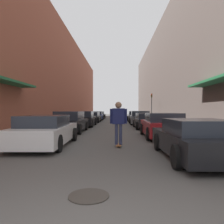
{
  "coord_description": "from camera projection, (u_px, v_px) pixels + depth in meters",
  "views": [
    {
      "loc": [
        0.36,
        -2.0,
        1.48
      ],
      "look_at": [
        0.03,
        12.0,
        1.34
      ],
      "focal_mm": 35.0,
      "sensor_mm": 36.0,
      "label": 1
    }
  ],
  "objects": [
    {
      "name": "curb_strip_right",
      "position": [
        151.0,
        121.0,
        27.54
      ],
      "size": [
        1.8,
        51.28,
        0.12
      ],
      "color": "gray",
      "rests_on": "ground"
    },
    {
      "name": "parked_car_left_0",
      "position": [
        46.0,
        131.0,
        8.96
      ],
      "size": [
        1.97,
        4.57,
        1.26
      ],
      "color": "silver",
      "rests_on": "ground"
    },
    {
      "name": "skateboarder",
      "position": [
        118.0,
        119.0,
        8.85
      ],
      "size": [
        0.69,
        0.78,
        1.81
      ],
      "color": "brown",
      "rests_on": "ground"
    },
    {
      "name": "curb_strip_left",
      "position": [
        78.0,
        121.0,
        27.76
      ],
      "size": [
        1.8,
        51.28,
        0.12
      ],
      "color": "gray",
      "rests_on": "ground"
    },
    {
      "name": "building_row_right",
      "position": [
        174.0,
        73.0,
        27.41
      ],
      "size": [
        4.9,
        51.28,
        12.28
      ],
      "color": "#564C47",
      "rests_on": "ground"
    },
    {
      "name": "parked_car_left_1",
      "position": [
        70.0,
        122.0,
        14.39
      ],
      "size": [
        1.87,
        4.52,
        1.38
      ],
      "color": "black",
      "rests_on": "ground"
    },
    {
      "name": "parked_car_left_4",
      "position": [
        96.0,
        116.0,
        31.93
      ],
      "size": [
        2.02,
        4.36,
        1.26
      ],
      "color": "navy",
      "rests_on": "ground"
    },
    {
      "name": "ground",
      "position": [
        114.0,
        124.0,
        22.53
      ],
      "size": [
        112.81,
        112.81,
        0.0
      ],
      "primitive_type": "plane",
      "color": "#4C4947"
    },
    {
      "name": "manhole_cover",
      "position": [
        89.0,
        196.0,
        3.74
      ],
      "size": [
        0.7,
        0.7,
        0.02
      ],
      "color": "#332D28",
      "rests_on": "ground"
    },
    {
      "name": "building_row_left",
      "position": [
        55.0,
        78.0,
        27.77
      ],
      "size": [
        4.9,
        51.28,
        11.11
      ],
      "color": "brown",
      "rests_on": "ground"
    },
    {
      "name": "parked_car_right_3",
      "position": [
        140.0,
        118.0,
        22.24
      ],
      "size": [
        2.08,
        4.38,
        1.36
      ],
      "color": "#515459",
      "rests_on": "ground"
    },
    {
      "name": "traffic_light",
      "position": [
        152.0,
        104.0,
        26.58
      ],
      "size": [
        0.16,
        0.22,
        3.35
      ],
      "color": "#2D2D2D",
      "rests_on": "curb_strip_right"
    },
    {
      "name": "parked_car_left_3",
      "position": [
        92.0,
        117.0,
        25.85
      ],
      "size": [
        1.9,
        4.75,
        1.22
      ],
      "color": "black",
      "rests_on": "ground"
    },
    {
      "name": "parked_car_left_5",
      "position": [
        99.0,
        115.0,
        37.08
      ],
      "size": [
        1.9,
        4.62,
        1.21
      ],
      "color": "black",
      "rests_on": "ground"
    },
    {
      "name": "parked_car_right_1",
      "position": [
        163.0,
        126.0,
        11.69
      ],
      "size": [
        2.05,
        4.28,
        1.32
      ],
      "color": "maroon",
      "rests_on": "ground"
    },
    {
      "name": "parked_car_left_2",
      "position": [
        84.0,
        119.0,
        19.74
      ],
      "size": [
        1.97,
        4.82,
        1.36
      ],
      "color": "black",
      "rests_on": "ground"
    },
    {
      "name": "parked_car_right_2",
      "position": [
        147.0,
        121.0,
        17.28
      ],
      "size": [
        1.95,
        4.04,
        1.22
      ],
      "color": "#232326",
      "rests_on": "ground"
    },
    {
      "name": "parked_car_right_0",
      "position": [
        197.0,
        139.0,
        6.63
      ],
      "size": [
        2.09,
        4.17,
        1.2
      ],
      "color": "black",
      "rests_on": "ground"
    },
    {
      "name": "parked_car_right_4",
      "position": [
        135.0,
        117.0,
        27.75
      ],
      "size": [
        2.01,
        4.47,
        1.31
      ],
      "color": "#515459",
      "rests_on": "ground"
    }
  ]
}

